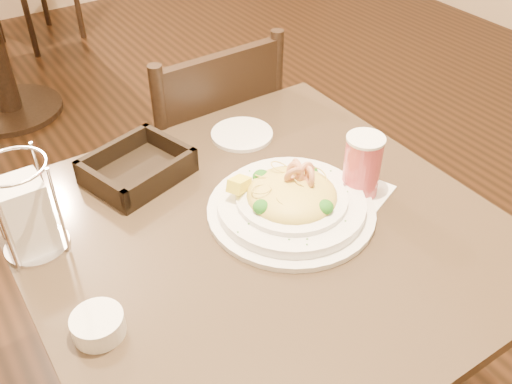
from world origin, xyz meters
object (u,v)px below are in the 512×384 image
bread_basket (138,169)px  side_plate (242,134)px  pasta_bowl (291,201)px  butter_ramekin (98,325)px  main_table (261,308)px  drink_glass (362,166)px  dining_chair_near (203,164)px  napkin_caddy (27,213)px

bread_basket → side_plate: bread_basket is taller
pasta_bowl → butter_ramekin: pasta_bowl is taller
main_table → butter_ramekin: 0.45m
drink_glass → main_table: bearing=175.7°
main_table → pasta_bowl: pasta_bowl is taller
bread_basket → drink_glass: bearing=-40.0°
dining_chair_near → bread_basket: 0.52m
dining_chair_near → butter_ramekin: bearing=48.8°
main_table → napkin_caddy: 0.54m
napkin_caddy → side_plate: (0.54, 0.11, -0.08)m
pasta_bowl → butter_ramekin: (-0.44, -0.07, -0.01)m
dining_chair_near → pasta_bowl: dining_chair_near is taller
dining_chair_near → side_plate: size_ratio=6.10×
pasta_bowl → napkin_caddy: 0.51m
napkin_caddy → butter_ramekin: napkin_caddy is taller
pasta_bowl → drink_glass: drink_glass is taller
pasta_bowl → napkin_caddy: (-0.47, 0.19, 0.05)m
dining_chair_near → drink_glass: 0.70m
napkin_caddy → dining_chair_near: bearing=34.8°
main_table → pasta_bowl: (0.08, 0.01, 0.27)m
side_plate → main_table: bearing=-115.9°
bread_basket → butter_ramekin: bearing=-122.9°
pasta_bowl → main_table: bearing=-174.4°
pasta_bowl → side_plate: (0.07, 0.30, -0.03)m
drink_glass → butter_ramekin: 0.61m
pasta_bowl → side_plate: size_ratio=2.49×
main_table → dining_chair_near: (0.18, 0.59, -0.02)m
side_plate → pasta_bowl: bearing=-103.5°
main_table → dining_chair_near: size_ratio=0.97×
dining_chair_near → pasta_bowl: 0.66m
main_table → dining_chair_near: bearing=73.1°
dining_chair_near → pasta_bowl: size_ratio=2.45×
napkin_caddy → side_plate: napkin_caddy is taller
pasta_bowl → drink_glass: size_ratio=2.37×
pasta_bowl → side_plate: pasta_bowl is taller
pasta_bowl → dining_chair_near: bearing=80.1°
pasta_bowl → drink_glass: 0.17m
pasta_bowl → side_plate: 0.31m
main_table → bread_basket: bearing=114.2°
drink_glass → napkin_caddy: size_ratio=0.82×
pasta_bowl → butter_ramekin: 0.45m
bread_basket → napkin_caddy: bearing=-159.1°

